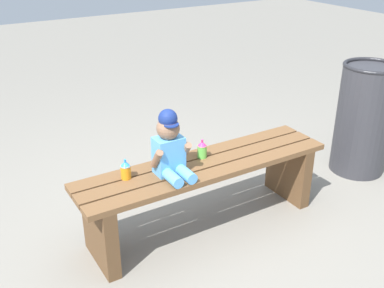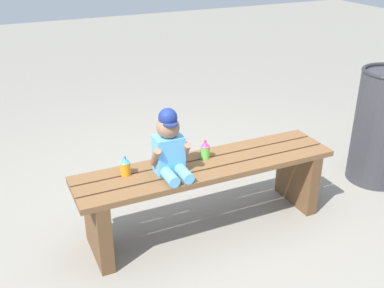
{
  "view_description": "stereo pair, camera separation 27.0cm",
  "coord_description": "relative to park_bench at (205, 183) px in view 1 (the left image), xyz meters",
  "views": [
    {
      "loc": [
        -1.39,
        -2.14,
        1.81
      ],
      "look_at": [
        -0.13,
        -0.05,
        0.65
      ],
      "focal_mm": 42.95,
      "sensor_mm": 36.0,
      "label": 1
    },
    {
      "loc": [
        -1.15,
        -2.27,
        1.81
      ],
      "look_at": [
        -0.13,
        -0.05,
        0.65
      ],
      "focal_mm": 42.95,
      "sensor_mm": 36.0,
      "label": 2
    }
  ],
  "objects": [
    {
      "name": "ground_plane",
      "position": [
        0.0,
        -0.0,
        -0.32
      ],
      "size": [
        16.0,
        16.0,
        0.0
      ],
      "primitive_type": "plane",
      "color": "gray"
    },
    {
      "name": "park_bench",
      "position": [
        0.0,
        0.0,
        0.0
      ],
      "size": [
        1.68,
        0.39,
        0.47
      ],
      "color": "brown",
      "rests_on": "ground_plane"
    },
    {
      "name": "child_figure",
      "position": [
        -0.25,
        -0.01,
        0.33
      ],
      "size": [
        0.23,
        0.27,
        0.4
      ],
      "color": "#59A5E5",
      "rests_on": "park_bench"
    },
    {
      "name": "sippy_cup_left",
      "position": [
        -0.5,
        0.07,
        0.21
      ],
      "size": [
        0.06,
        0.06,
        0.12
      ],
      "color": "orange",
      "rests_on": "park_bench"
    },
    {
      "name": "sippy_cup_right",
      "position": [
        0.02,
        0.07,
        0.21
      ],
      "size": [
        0.06,
        0.06,
        0.12
      ],
      "color": "#66CC4C",
      "rests_on": "park_bench"
    },
    {
      "name": "trash_bin",
      "position": [
        1.49,
        0.02,
        0.12
      ],
      "size": [
        0.43,
        0.43,
        0.89
      ],
      "color": "#333338",
      "rests_on": "ground_plane"
    }
  ]
}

